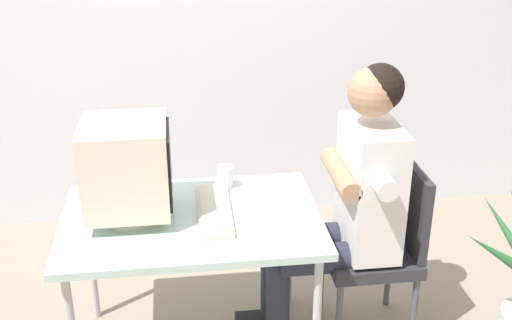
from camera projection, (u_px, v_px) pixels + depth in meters
desk at (192, 228)px, 2.78m from camera, size 1.11×0.76×0.72m
crt_monitor at (127, 167)px, 2.66m from camera, size 0.36×0.36×0.43m
keyboard at (214, 209)px, 2.78m from camera, size 0.15×0.48×0.03m
office_chair at (383, 242)px, 2.99m from camera, size 0.42×0.42×0.87m
person_seated at (348, 197)px, 2.87m from camera, size 0.72×0.59×1.35m
desk_mug at (225, 177)px, 2.99m from camera, size 0.07×0.09×0.11m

